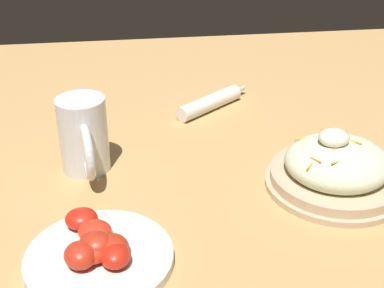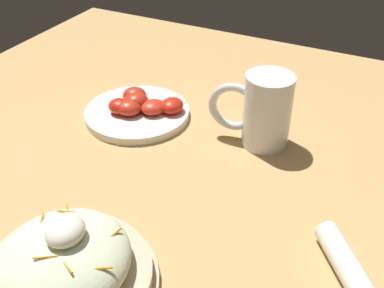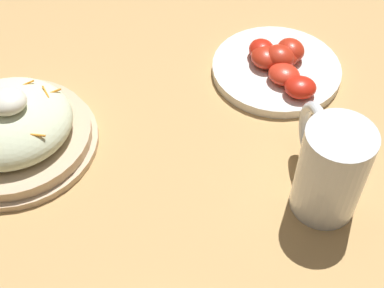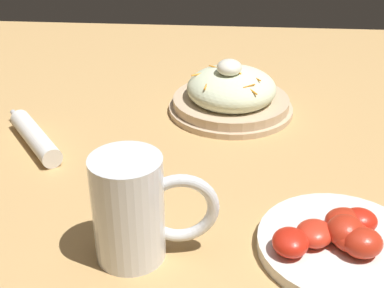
{
  "view_description": "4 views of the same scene",
  "coord_description": "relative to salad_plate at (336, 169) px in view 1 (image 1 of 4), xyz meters",
  "views": [
    {
      "loc": [
        0.18,
        0.82,
        0.5
      ],
      "look_at": [
        0.07,
        0.05,
        0.07
      ],
      "focal_mm": 50.29,
      "sensor_mm": 36.0,
      "label": 1
    },
    {
      "loc": [
        -0.43,
        -0.2,
        0.49
      ],
      "look_at": [
        0.09,
        0.06,
        0.08
      ],
      "focal_mm": 44.17,
      "sensor_mm": 36.0,
      "label": 2
    },
    {
      "loc": [
        0.07,
        -0.41,
        0.59
      ],
      "look_at": [
        0.09,
        0.03,
        0.08
      ],
      "focal_mm": 51.27,
      "sensor_mm": 36.0,
      "label": 3
    },
    {
      "loc": [
        0.74,
        0.11,
        0.43
      ],
      "look_at": [
        0.07,
        0.05,
        0.05
      ],
      "focal_mm": 49.43,
      "sensor_mm": 36.0,
      "label": 4
    }
  ],
  "objects": [
    {
      "name": "tomato_plate",
      "position": [
        0.39,
        0.14,
        -0.02
      ],
      "size": [
        0.2,
        0.2,
        0.05
      ],
      "color": "white",
      "rests_on": "ground_plane"
    },
    {
      "name": "salad_plate",
      "position": [
        0.0,
        0.0,
        0.0
      ],
      "size": [
        0.23,
        0.23,
        0.1
      ],
      "color": "#D1B28E",
      "rests_on": "ground_plane"
    },
    {
      "name": "napkin_roll",
      "position": [
        0.16,
        -0.32,
        -0.02
      ],
      "size": [
        0.18,
        0.14,
        0.03
      ],
      "color": "white",
      "rests_on": "ground_plane"
    },
    {
      "name": "ground_plane",
      "position": [
        0.16,
        -0.11,
        -0.03
      ],
      "size": [
        1.43,
        1.43,
        0.0
      ],
      "primitive_type": "plane",
      "color": "tan"
    },
    {
      "name": "beer_mug",
      "position": [
        0.41,
        -0.11,
        0.03
      ],
      "size": [
        0.08,
        0.15,
        0.13
      ],
      "color": "white",
      "rests_on": "ground_plane"
    }
  ]
}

